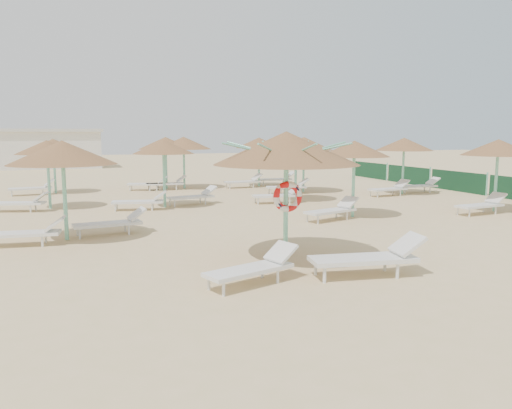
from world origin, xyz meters
name	(u,v)px	position (x,y,z in m)	size (l,w,h in m)	color
ground	(273,265)	(0.00, 0.00, 0.00)	(120.00, 120.00, 0.00)	#D4B081
main_palapa	(286,149)	(0.41, 0.28, 2.57)	(3.30, 3.30, 2.95)	#76CDAE
lounger_main_a	(254,267)	(-0.88, -1.20, 0.34)	(2.04, 1.18, 0.71)	silver
lounger_main_b	(370,257)	(1.54, -1.49, 0.40)	(2.41, 1.04, 0.85)	silver
palapa_field	(239,147)	(2.72, 10.85, 2.30)	(20.03, 14.61, 2.72)	#76CDAE
service_hut	(50,148)	(-6.00, 35.00, 1.64)	(8.40, 4.40, 3.25)	silver
windbreak_fence	(458,181)	(14.00, 9.96, 0.50)	(0.08, 19.84, 1.10)	#1C5529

